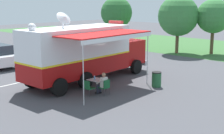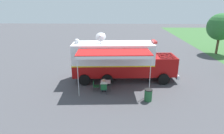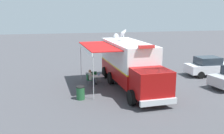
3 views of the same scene
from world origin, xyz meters
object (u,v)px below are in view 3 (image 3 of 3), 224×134
(seated_responder, at_px, (91,77))
(car_behind_truck, at_px, (208,66))
(command_truck, at_px, (130,63))
(water_bottle, at_px, (99,74))
(trash_bin, at_px, (81,93))
(folding_table, at_px, (99,76))
(folding_chair_at_table, at_px, (89,79))
(folding_chair_beside_table, at_px, (94,76))

(seated_responder, xyz_separation_m, car_behind_truck, (-11.08, -0.54, 0.23))
(command_truck, height_order, car_behind_truck, command_truck)
(water_bottle, xyz_separation_m, trash_bin, (1.85, 3.34, -0.38))
(folding_table, relative_size, folding_chair_at_table, 0.97)
(folding_table, xyz_separation_m, water_bottle, (-0.05, -0.09, 0.16))
(car_behind_truck, bearing_deg, seated_responder, 2.81)
(command_truck, distance_m, folding_chair_beside_table, 3.60)
(water_bottle, xyz_separation_m, folding_chair_at_table, (0.85, -0.01, -0.32))
(water_bottle, height_order, folding_chair_beside_table, water_bottle)
(water_bottle, bearing_deg, folding_chair_beside_table, -69.02)
(water_bottle, height_order, car_behind_truck, car_behind_truck)
(folding_chair_at_table, xyz_separation_m, trash_bin, (1.00, 3.35, -0.06))
(folding_table, xyz_separation_m, trash_bin, (1.80, 3.25, -0.22))
(seated_responder, relative_size, car_behind_truck, 0.30)
(folding_table, height_order, trash_bin, trash_bin)
(seated_responder, bearing_deg, folding_chair_at_table, 2.92)
(command_truck, xyz_separation_m, folding_chair_at_table, (3.07, -1.40, -1.43))
(folding_chair_beside_table, bearing_deg, trash_bin, 69.19)
(water_bottle, relative_size, folding_chair_beside_table, 0.26)
(car_behind_truck, bearing_deg, folding_table, 3.58)
(water_bottle, bearing_deg, car_behind_truck, -176.91)
(folding_table, relative_size, water_bottle, 3.75)
(folding_table, xyz_separation_m, car_behind_truck, (-10.47, -0.66, 0.21))
(folding_table, xyz_separation_m, folding_chair_beside_table, (0.24, -0.85, -0.16))
(command_truck, height_order, folding_chair_at_table, command_truck)
(seated_responder, height_order, car_behind_truck, car_behind_truck)
(seated_responder, bearing_deg, command_truck, 153.95)
(folding_table, xyz_separation_m, seated_responder, (0.61, -0.11, -0.02))
(command_truck, height_order, folding_chair_beside_table, command_truck)
(command_truck, height_order, trash_bin, command_truck)
(water_bottle, xyz_separation_m, car_behind_truck, (-10.42, -0.56, 0.05))
(folding_chair_beside_table, relative_size, car_behind_truck, 0.21)
(folding_chair_at_table, xyz_separation_m, car_behind_truck, (-11.27, -0.55, 0.37))
(trash_bin, bearing_deg, car_behind_truck, -162.33)
(folding_chair_at_table, relative_size, seated_responder, 0.70)
(water_bottle, distance_m, folding_chair_beside_table, 0.87)
(folding_table, relative_size, seated_responder, 0.67)
(water_bottle, relative_size, seated_responder, 0.18)
(folding_chair_at_table, distance_m, car_behind_truck, 11.28)
(folding_chair_beside_table, distance_m, seated_responder, 0.84)
(command_truck, relative_size, water_bottle, 42.87)
(seated_responder, bearing_deg, folding_chair_beside_table, -116.50)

